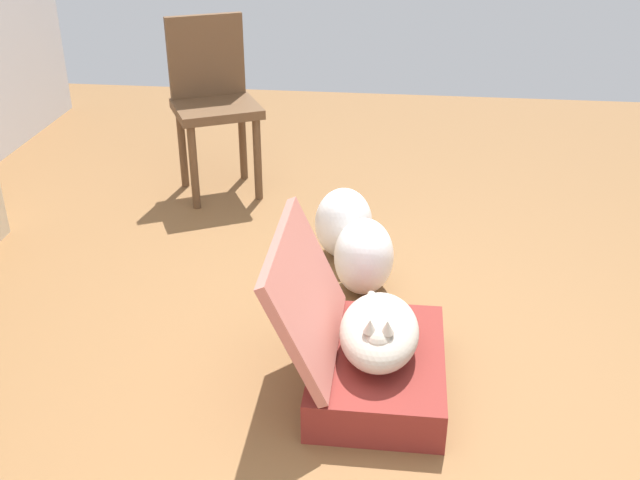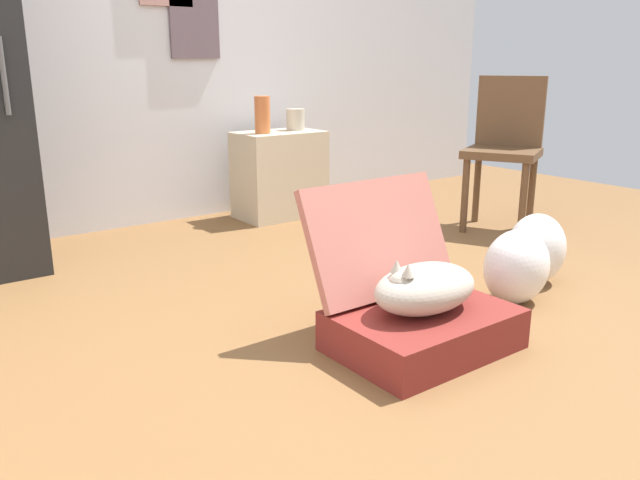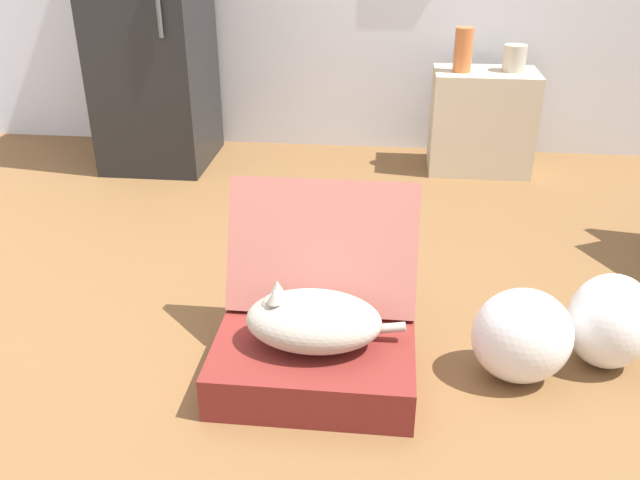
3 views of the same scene
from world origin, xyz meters
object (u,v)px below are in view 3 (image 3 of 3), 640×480
side_table (481,121)px  vase_short (515,58)px  suitcase_base (314,363)px  vase_tall (463,50)px  plastic_bag_clear (610,321)px  cat (312,320)px  refrigerator (149,11)px  plastic_bag_white (522,336)px

side_table → vase_short: 0.40m
suitcase_base → side_table: size_ratio=1.12×
side_table → vase_tall: 0.44m
suitcase_base → vase_short: size_ratio=4.53×
vase_tall → vase_short: vase_tall is taller
vase_tall → plastic_bag_clear: bearing=-78.3°
plastic_bag_clear → cat: bearing=-168.1°
side_table → vase_tall: size_ratio=2.43×
side_table → vase_short: size_ratio=4.05×
cat → vase_tall: vase_tall is taller
side_table → vase_short: bearing=4.7°
cat → side_table: (0.75, 2.12, 0.05)m
cat → refrigerator: refrigerator is taller
plastic_bag_white → vase_tall: 2.07m
suitcase_base → plastic_bag_white: (0.68, 0.10, 0.09)m
side_table → vase_tall: vase_tall is taller
vase_short → refrigerator: bearing=-178.3°
vase_tall → plastic_bag_white: bearing=-87.7°
refrigerator → plastic_bag_clear: bearing=-40.6°
suitcase_base → plastic_bag_clear: plastic_bag_clear is taller
refrigerator → vase_tall: size_ratio=7.39×
suitcase_base → cat: (-0.01, 0.00, 0.17)m
cat → vase_tall: bearing=73.8°
vase_tall → suitcase_base: bearing=-106.0°
suitcase_base → side_table: side_table is taller
plastic_bag_white → vase_tall: vase_tall is taller
vase_tall → vase_short: 0.30m
plastic_bag_white → side_table: bearing=88.1°
plastic_bag_clear → refrigerator: (-2.17, 1.86, 0.73)m
cat → plastic_bag_white: bearing=7.9°
cat → plastic_bag_white: (0.69, 0.09, -0.08)m
vase_tall → cat: bearing=-106.2°
plastic_bag_clear → side_table: 1.93m
vase_tall → side_table: bearing=11.7°
plastic_bag_clear → refrigerator: refrigerator is taller
cat → plastic_bag_white: 0.70m
cat → plastic_bag_clear: 1.02m
suitcase_base → vase_tall: vase_tall is taller
suitcase_base → vase_short: (0.89, 2.13, 0.59)m
suitcase_base → refrigerator: bearing=119.7°
cat → vase_short: size_ratio=3.56×
plastic_bag_white → plastic_bag_clear: (0.31, 0.12, 0.00)m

